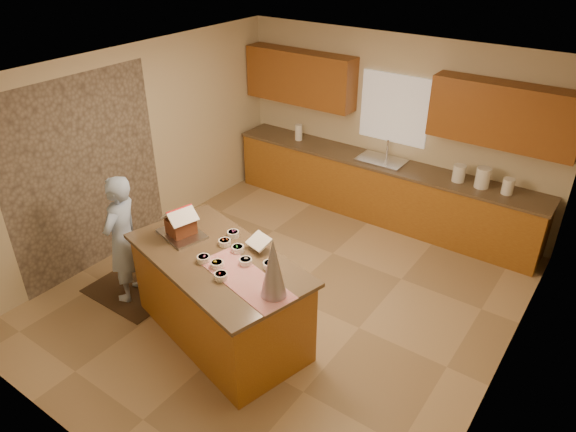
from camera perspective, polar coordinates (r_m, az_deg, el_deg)
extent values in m
plane|color=tan|center=(6.56, -0.30, -8.57)|extent=(5.50, 5.50, 0.00)
plane|color=silver|center=(5.33, -0.38, 14.86)|extent=(5.50, 5.50, 0.00)
plane|color=beige|center=(8.03, 11.33, 9.36)|extent=(5.50, 5.50, 0.00)
plane|color=beige|center=(4.30, -22.76, -12.32)|extent=(5.50, 5.50, 0.00)
plane|color=beige|center=(7.43, -16.33, 7.04)|extent=(5.50, 5.50, 0.00)
plane|color=beige|center=(5.01, 23.71, -5.98)|extent=(5.50, 5.50, 0.00)
plane|color=gray|center=(7.04, -21.04, 4.04)|extent=(0.00, 2.50, 2.50)
cube|color=white|center=(7.91, 11.45, 11.34)|extent=(1.05, 0.03, 1.00)
cube|color=#9A621F|center=(8.14, 9.80, 2.78)|extent=(4.80, 0.60, 0.88)
cube|color=brown|center=(7.94, 10.08, 5.74)|extent=(4.85, 0.63, 0.04)
cube|color=#955B1F|center=(8.43, 1.32, 14.81)|extent=(1.85, 0.35, 0.80)
cube|color=#955B1F|center=(7.24, 22.40, 10.08)|extent=(1.85, 0.35, 0.80)
cube|color=silver|center=(7.95, 10.07, 5.67)|extent=(0.70, 0.45, 0.12)
cylinder|color=silver|center=(8.03, 10.76, 7.19)|extent=(0.03, 0.03, 0.28)
cube|color=#9A621F|center=(5.79, -7.36, -8.79)|extent=(2.18, 1.46, 0.98)
cube|color=brown|center=(5.48, -7.70, -4.62)|extent=(2.29, 1.57, 0.04)
cube|color=#B00C17|center=(5.13, -4.63, -6.81)|extent=(1.17, 0.66, 0.01)
cube|color=silver|center=(5.89, -11.44, -1.92)|extent=(0.59, 0.49, 0.03)
cube|color=white|center=(5.50, -3.17, -2.75)|extent=(0.28, 0.24, 0.10)
cone|color=silver|center=(4.74, -1.61, -5.66)|extent=(0.30, 0.30, 0.61)
cube|color=black|center=(6.88, -16.75, -7.93)|extent=(1.08, 0.70, 0.01)
imported|color=#A0BAE3|center=(6.41, -17.49, -2.40)|extent=(0.54, 0.67, 1.59)
cylinder|color=white|center=(7.52, 18.06, 4.44)|extent=(0.17, 0.17, 0.23)
cylinder|color=white|center=(7.44, 20.38, 3.92)|extent=(0.19, 0.19, 0.28)
cylinder|color=white|center=(7.39, 22.76, 2.99)|extent=(0.15, 0.15, 0.21)
cylinder|color=white|center=(8.56, 1.17, 9.06)|extent=(0.12, 0.12, 0.26)
cube|color=brown|center=(5.84, -11.54, -1.07)|extent=(0.30, 0.32, 0.18)
cube|color=white|center=(5.82, -12.03, 0.47)|extent=(0.23, 0.34, 0.14)
cube|color=white|center=(5.71, -11.33, -0.06)|extent=(0.23, 0.34, 0.14)
cylinder|color=red|center=(5.74, -11.75, 0.76)|extent=(0.10, 0.31, 0.02)
cylinder|color=red|center=(5.14, -7.28, -6.48)|extent=(0.13, 0.13, 0.06)
cylinder|color=#9B3382|center=(5.78, -5.97, -1.95)|extent=(0.13, 0.13, 0.06)
cylinder|color=#FF78C8|center=(5.41, -9.16, -4.61)|extent=(0.13, 0.13, 0.06)
cylinder|color=#E75928|center=(5.64, -6.88, -2.86)|extent=(0.13, 0.13, 0.06)
cylinder|color=white|center=(5.32, -4.63, -4.94)|extent=(0.13, 0.13, 0.06)
cylinder|color=blue|center=(5.26, -2.02, -5.33)|extent=(0.13, 0.13, 0.06)
cylinder|color=yellow|center=(5.31, -7.70, -5.24)|extent=(0.13, 0.13, 0.06)
cylinder|color=green|center=(5.52, -5.47, -3.58)|extent=(0.13, 0.13, 0.06)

